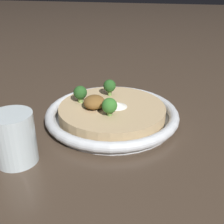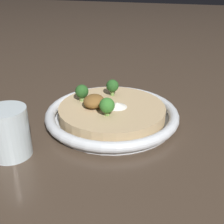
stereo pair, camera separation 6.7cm
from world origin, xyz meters
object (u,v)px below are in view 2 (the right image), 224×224
broccoli_back (82,92)px  drinking_glass (9,132)px  broccoli_right (112,86)px  risotto_bowl (112,114)px  broccoli_left (107,106)px

broccoli_back → drinking_glass: 0.21m
broccoli_right → drinking_glass: drinking_glass is taller
risotto_bowl → broccoli_back: bearing=85.5°
risotto_bowl → drinking_glass: drinking_glass is taller
broccoli_back → drinking_glass: (-0.20, 0.06, -0.01)m
risotto_bowl → broccoli_back: size_ratio=7.70×
drinking_glass → broccoli_right: bearing=-24.6°
risotto_bowl → broccoli_right: bearing=18.2°
broccoli_back → drinking_glass: bearing=163.8°
broccoli_left → drinking_glass: (-0.15, 0.14, -0.01)m
risotto_bowl → broccoli_back: broccoli_back is taller
drinking_glass → broccoli_left: bearing=-44.1°
broccoli_back → broccoli_left: same height
broccoli_right → drinking_glass: 0.28m
broccoli_right → broccoli_left: broccoli_right is taller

